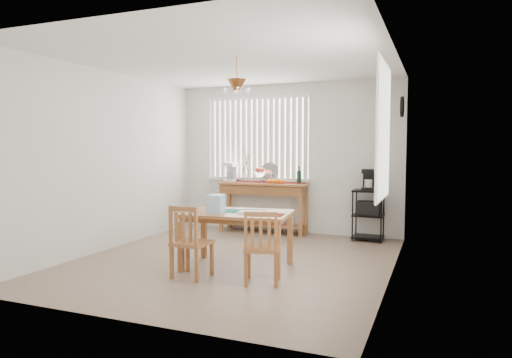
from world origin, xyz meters
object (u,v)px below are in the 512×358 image
at_px(wire_cart, 368,210).
at_px(dining_table, 237,218).
at_px(chair_left, 190,242).
at_px(chair_right, 262,248).
at_px(sideboard, 264,195).
at_px(cart_items, 369,180).

relative_size(wire_cart, dining_table, 0.59).
bearing_deg(chair_left, chair_right, 5.80).
bearing_deg(wire_cart, dining_table, -119.25).
bearing_deg(chair_right, sideboard, 110.49).
bearing_deg(chair_right, wire_cart, 75.15).
relative_size(cart_items, dining_table, 0.24).
height_order(dining_table, chair_right, chair_right).
xyz_separation_m(wire_cart, dining_table, (-1.28, -2.28, 0.13)).
bearing_deg(dining_table, chair_right, -45.03).
bearing_deg(dining_table, cart_items, 60.84).
height_order(dining_table, chair_left, chair_left).
height_order(cart_items, chair_right, cart_items).
distance_m(sideboard, cart_items, 1.83).
bearing_deg(dining_table, wire_cart, 60.75).
height_order(sideboard, chair_left, sideboard).
bearing_deg(chair_left, cart_items, 61.30).
height_order(sideboard, chair_right, sideboard).
bearing_deg(chair_left, wire_cart, 61.23).
bearing_deg(chair_right, dining_table, 134.97).
bearing_deg(sideboard, chair_left, -85.89).
bearing_deg(wire_cart, cart_items, 90.00).
distance_m(wire_cart, cart_items, 0.48).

